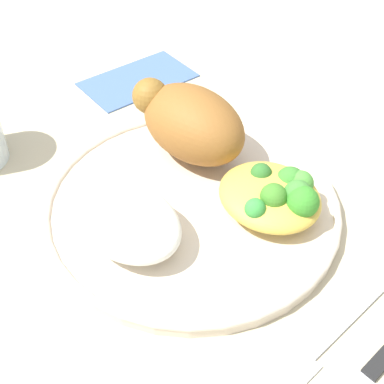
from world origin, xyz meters
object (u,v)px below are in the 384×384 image
Objects in this scene: mac_cheese_with_broccoli at (275,195)px; rice_pile at (127,221)px; plate at (192,205)px; fork at (333,334)px; napkin at (138,79)px; roasted_chicken at (190,122)px; knife at (369,375)px.

rice_pile is at bearing 60.18° from mac_cheese_with_broccoli.
fork is at bearing 174.46° from plate.
napkin is (0.21, -0.19, -0.03)m from rice_pile.
napkin is (0.39, -0.13, -0.00)m from fork.
napkin is at bearing -41.32° from rice_pile.
roasted_chicken reaches higher than fork.
plate is 2.87× the size of mac_cheese_with_broccoli.
rice_pile is at bearing 85.00° from plate.
rice_pile is 0.19m from fork.
mac_cheese_with_broccoli reaches higher than plate.
mac_cheese_with_broccoli is 0.51× the size of knife.
roasted_chicken reaches higher than plate.
plate is 1.98× the size of fork.
rice_pile is at bearing 11.55° from knife.
mac_cheese_with_broccoli is 0.69× the size of fork.
plate is 0.09m from roasted_chicken.
fork is at bearing -14.60° from knife.
roasted_chicken is 0.24m from fork.
plate is 0.18m from fork.
roasted_chicken reaches higher than mac_cheese_with_broccoli.
napkin is at bearing -21.56° from roasted_chicken.
rice_pile is 0.57× the size of knife.
knife is at bearing 161.80° from napkin.
roasted_chicken reaches higher than rice_pile.
roasted_chicken reaches higher than knife.
rice_pile reaches higher than knife.
mac_cheese_with_broccoli is 0.13m from fork.
mac_cheese_with_broccoli is at bearing -25.75° from knife.
plate is at bearing -5.54° from fork.
fork is at bearing 163.69° from roasted_chicken.
roasted_chicken is 0.68× the size of knife.
knife reaches higher than napkin.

